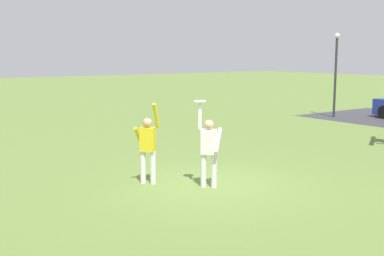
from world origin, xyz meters
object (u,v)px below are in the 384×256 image
at_px(person_catcher, 209,148).
at_px(lamppost_by_lot, 336,67).
at_px(person_defender, 148,145).
at_px(frisbee_disc, 200,101).

relative_size(person_catcher, lamppost_by_lot, 0.49).
distance_m(person_defender, frisbee_disc, 1.72).
relative_size(person_defender, frisbee_disc, 7.30).
height_order(person_defender, lamppost_by_lot, lamppost_by_lot).
bearing_deg(frisbee_disc, person_catcher, 41.60).
distance_m(person_catcher, lamppost_by_lot, 15.11).
height_order(person_catcher, lamppost_by_lot, lamppost_by_lot).
bearing_deg(lamppost_by_lot, person_defender, -68.28).
xyz_separation_m(person_catcher, person_defender, (-1.15, -1.02, -0.00)).
bearing_deg(person_defender, frisbee_disc, -0.00).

